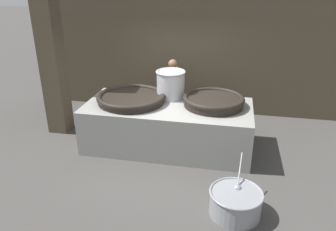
{
  "coord_description": "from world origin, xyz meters",
  "views": [
    {
      "loc": [
        1.26,
        -6.23,
        3.47
      ],
      "look_at": [
        0.0,
        0.0,
        0.72
      ],
      "focal_mm": 35.0,
      "sensor_mm": 36.0,
      "label": 1
    }
  ],
  "objects_px": {
    "stock_pot": "(171,84)",
    "prep_bowl_vegetables": "(236,202)",
    "giant_wok_near": "(131,98)",
    "giant_wok_far": "(214,101)",
    "cook": "(172,89)"
  },
  "relations": [
    {
      "from": "stock_pot",
      "to": "prep_bowl_vegetables",
      "type": "relative_size",
      "value": 0.6
    },
    {
      "from": "stock_pot",
      "to": "cook",
      "type": "xyz_separation_m",
      "value": [
        -0.12,
        0.85,
        -0.4
      ]
    },
    {
      "from": "giant_wok_far",
      "to": "cook",
      "type": "bearing_deg",
      "value": 133.13
    },
    {
      "from": "stock_pot",
      "to": "prep_bowl_vegetables",
      "type": "xyz_separation_m",
      "value": [
        1.51,
        -2.45,
        -1.04
      ]
    },
    {
      "from": "giant_wok_near",
      "to": "stock_pot",
      "type": "distance_m",
      "value": 0.91
    },
    {
      "from": "giant_wok_near",
      "to": "stock_pot",
      "type": "height_order",
      "value": "stock_pot"
    },
    {
      "from": "giant_wok_far",
      "to": "prep_bowl_vegetables",
      "type": "relative_size",
      "value": 1.17
    },
    {
      "from": "cook",
      "to": "prep_bowl_vegetables",
      "type": "xyz_separation_m",
      "value": [
        1.63,
        -3.29,
        -0.64
      ]
    },
    {
      "from": "cook",
      "to": "prep_bowl_vegetables",
      "type": "relative_size",
      "value": 1.48
    },
    {
      "from": "giant_wok_far",
      "to": "giant_wok_near",
      "type": "bearing_deg",
      "value": -175.8
    },
    {
      "from": "giant_wok_near",
      "to": "prep_bowl_vegetables",
      "type": "relative_size",
      "value": 1.35
    },
    {
      "from": "giant_wok_near",
      "to": "giant_wok_far",
      "type": "distance_m",
      "value": 1.74
    },
    {
      "from": "stock_pot",
      "to": "giant_wok_far",
      "type": "bearing_deg",
      "value": -17.93
    },
    {
      "from": "giant_wok_near",
      "to": "prep_bowl_vegetables",
      "type": "distance_m",
      "value": 3.14
    },
    {
      "from": "giant_wok_far",
      "to": "stock_pot",
      "type": "height_order",
      "value": "stock_pot"
    }
  ]
}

